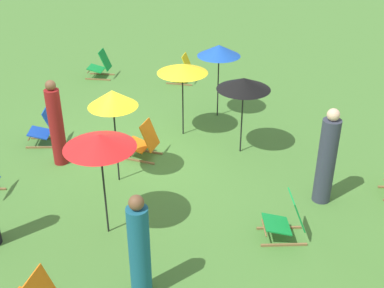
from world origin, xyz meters
TOP-DOWN VIEW (x-y plane):
  - ground_plane at (0.00, 0.00)m, footprint 40.00×40.00m
  - deckchair_0 at (-4.28, -2.56)m, footprint 0.55×0.80m
  - deckchair_2 at (-0.18, -2.16)m, footprint 0.65×0.86m
  - deckchair_3 at (-4.45, -0.12)m, footprint 0.49×0.77m
  - deckchair_4 at (-0.09, 0.13)m, footprint 0.56×0.81m
  - deckchair_5 at (1.89, 3.23)m, footprint 0.66×0.86m
  - umbrella_0 at (-2.49, 1.26)m, footprint 1.02×1.02m
  - umbrella_2 at (-1.33, 0.68)m, footprint 1.12×1.12m
  - umbrella_3 at (0.86, -0.08)m, footprint 0.92×0.92m
  - umbrella_4 at (2.42, 0.32)m, footprint 1.14×1.14m
  - umbrella_5 at (-0.82, 2.09)m, footprint 1.11×1.11m
  - person_0 at (3.63, 1.31)m, footprint 0.39×0.39m
  - person_1 at (0.65, 3.81)m, footprint 0.47×0.47m
  - person_3 at (0.52, -1.48)m, footprint 0.34×0.34m

SIDE VIEW (x-z plane):
  - ground_plane at x=0.00m, z-range 0.00..0.00m
  - deckchair_0 at x=-4.28m, z-range -0.05..0.79m
  - deckchair_2 at x=-0.18m, z-range -0.05..0.79m
  - deckchair_3 at x=-4.45m, z-range -0.05..0.79m
  - deckchair_4 at x=-0.09m, z-range -0.05..0.79m
  - deckchair_5 at x=1.89m, z-range -0.05..0.79m
  - person_0 at x=3.63m, z-range -0.05..1.65m
  - person_3 at x=0.52m, z-range -0.04..1.79m
  - person_1 at x=0.65m, z-range -0.05..1.80m
  - umbrella_5 at x=-0.82m, z-range 0.72..2.42m
  - umbrella_2 at x=-1.33m, z-range 0.74..2.44m
  - umbrella_0 at x=-2.49m, z-range 0.77..2.58m
  - umbrella_4 at x=2.42m, z-range 0.81..2.65m
  - umbrella_3 at x=0.86m, z-range 0.79..2.69m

